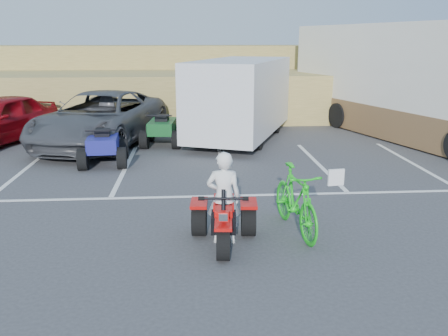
{
  "coord_description": "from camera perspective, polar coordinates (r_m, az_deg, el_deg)",
  "views": [
    {
      "loc": [
        -0.88,
        -7.73,
        3.43
      ],
      "look_at": [
        -0.26,
        1.14,
        1.0
      ],
      "focal_mm": 38.0,
      "sensor_mm": 36.0,
      "label": 1
    }
  ],
  "objects": [
    {
      "name": "ground",
      "position": [
        8.5,
        2.29,
        -8.53
      ],
      "size": [
        100.0,
        100.0,
        0.0
      ],
      "primitive_type": "plane",
      "color": "#3B3B3D",
      "rests_on": "ground"
    },
    {
      "name": "parking_stripes",
      "position": [
        12.41,
        4.21,
        -0.79
      ],
      "size": [
        28.0,
        5.16,
        0.01
      ],
      "color": "white",
      "rests_on": "ground"
    },
    {
      "name": "grass_embankment",
      "position": [
        23.31,
        -1.89,
        10.35
      ],
      "size": [
        40.0,
        8.5,
        3.1
      ],
      "color": "olive",
      "rests_on": "ground"
    },
    {
      "name": "red_trike_atv",
      "position": [
        8.27,
        -0.05,
        -9.24
      ],
      "size": [
        1.3,
        1.66,
        1.02
      ],
      "primitive_type": null,
      "rotation": [
        0.0,
        0.0,
        -0.08
      ],
      "color": "#BE0D0A",
      "rests_on": "ground"
    },
    {
      "name": "rider",
      "position": [
        8.11,
        -0.04,
        -3.59
      ],
      "size": [
        0.62,
        0.43,
        1.62
      ],
      "primitive_type": "imported",
      "rotation": [
        0.0,
        0.0,
        3.06
      ],
      "color": "white",
      "rests_on": "ground"
    },
    {
      "name": "green_dirt_bike",
      "position": [
        8.68,
        8.61,
        -3.83
      ],
      "size": [
        0.87,
        2.1,
        1.23
      ],
      "primitive_type": "imported",
      "rotation": [
        0.0,
        0.0,
        0.15
      ],
      "color": "#14BF19",
      "rests_on": "ground"
    },
    {
      "name": "grey_pickup",
      "position": [
        16.36,
        -14.6,
        5.8
      ],
      "size": [
        4.37,
        6.79,
        1.74
      ],
      "primitive_type": "imported",
      "rotation": [
        0.0,
        0.0,
        -0.25
      ],
      "color": "#414248",
      "rests_on": "ground"
    },
    {
      "name": "cargo_trailer",
      "position": [
        16.59,
        2.01,
        8.56
      ],
      "size": [
        4.32,
        6.34,
        2.75
      ],
      "rotation": [
        0.0,
        0.0,
        -0.37
      ],
      "color": "silver",
      "rests_on": "ground"
    },
    {
      "name": "rv_motorhome",
      "position": [
        18.46,
        21.11,
        8.89
      ],
      "size": [
        5.9,
        11.16,
        3.9
      ],
      "rotation": [
        0.0,
        0.0,
        0.31
      ],
      "color": "silver",
      "rests_on": "ground"
    },
    {
      "name": "quad_atv_blue",
      "position": [
        13.84,
        -14.14,
        0.47
      ],
      "size": [
        1.42,
        1.82,
        1.12
      ],
      "primitive_type": null,
      "rotation": [
        0.0,
        0.0,
        0.08
      ],
      "color": "navy",
      "rests_on": "ground"
    },
    {
      "name": "quad_atv_green",
      "position": [
        15.97,
        -7.35,
        2.76
      ],
      "size": [
        1.42,
        1.81,
        1.12
      ],
      "primitive_type": null,
      "rotation": [
        0.0,
        0.0,
        -0.08
      ],
      "color": "#114E20",
      "rests_on": "ground"
    }
  ]
}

